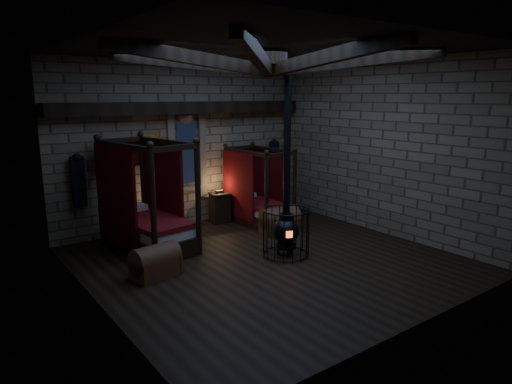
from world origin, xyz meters
TOP-DOWN VIEW (x-y plane):
  - room at (-0.00, 0.09)m, footprint 7.02×7.02m
  - bed_left at (-1.70, 2.22)m, footprint 1.53×2.44m
  - bed_right at (1.52, 2.44)m, footprint 1.02×1.91m
  - trunk_left at (-2.25, 0.54)m, footprint 0.94×0.68m
  - trunk_right at (1.39, 1.32)m, footprint 1.02×0.78m
  - nightstand_left at (-0.88, 3.12)m, footprint 0.50×0.48m
  - nightstand_right at (0.72, 3.05)m, footprint 0.58×0.56m
  - stove at (0.46, -0.02)m, footprint 0.99×0.99m

SIDE VIEW (x-z plane):
  - trunk_left at x=-2.25m, z-range -0.04..0.60m
  - trunk_right at x=1.39m, z-range -0.04..0.63m
  - nightstand_left at x=-0.88m, z-range -0.06..0.75m
  - nightstand_right at x=0.72m, z-range -0.03..0.85m
  - bed_right at x=1.52m, z-range -0.50..1.49m
  - bed_left at x=-1.70m, z-range -0.61..1.79m
  - stove at x=0.46m, z-range -1.41..2.64m
  - room at x=0.00m, z-range 1.60..5.89m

